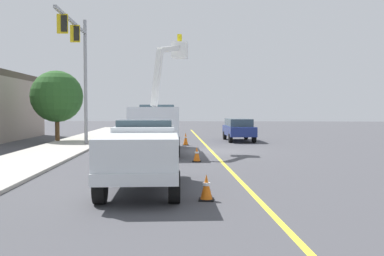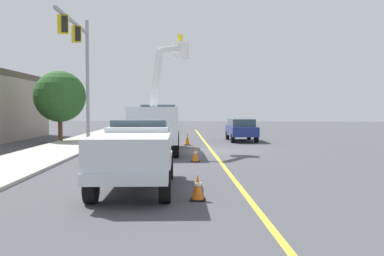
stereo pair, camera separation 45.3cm
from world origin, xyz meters
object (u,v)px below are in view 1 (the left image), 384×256
at_px(passing_minivan, 239,128).
at_px(traffic_cone_mid_front, 197,154).
at_px(traffic_cone_leading, 206,187).
at_px(utility_bucket_truck, 156,123).
at_px(traffic_signal_mast, 79,56).
at_px(service_pickup_truck, 142,153).
at_px(traffic_cone_mid_rear, 186,139).

height_order(passing_minivan, traffic_cone_mid_front, passing_minivan).
bearing_deg(traffic_cone_leading, utility_bucket_truck, 14.73).
xyz_separation_m(traffic_cone_leading, traffic_signal_mast, (14.09, 8.29, 5.30)).
xyz_separation_m(service_pickup_truck, traffic_cone_mid_rear, (15.69, 0.05, -0.69)).
distance_m(passing_minivan, traffic_signal_mast, 13.02).
bearing_deg(passing_minivan, traffic_cone_mid_front, 169.45).
bearing_deg(traffic_cone_mid_front, traffic_signal_mast, 51.91).
height_order(traffic_cone_mid_front, traffic_cone_mid_rear, traffic_cone_mid_rear).
height_order(passing_minivan, traffic_cone_mid_rear, passing_minivan).
xyz_separation_m(traffic_cone_mid_front, traffic_signal_mast, (5.91, 7.54, 5.30)).
bearing_deg(traffic_cone_mid_rear, traffic_cone_leading, -173.21).
relative_size(passing_minivan, traffic_cone_mid_front, 7.18).
relative_size(passing_minivan, traffic_signal_mast, 0.61).
bearing_deg(traffic_cone_mid_rear, service_pickup_truck, -179.81).
distance_m(passing_minivan, traffic_cone_mid_rear, 5.52).
xyz_separation_m(service_pickup_truck, traffic_cone_mid_front, (6.87, -1.22, -0.78)).
distance_m(utility_bucket_truck, traffic_cone_mid_rear, 4.72).
bearing_deg(utility_bucket_truck, service_pickup_truck, -173.21).
relative_size(passing_minivan, traffic_cone_mid_rear, 5.76).
distance_m(service_pickup_truck, passing_minivan, 20.10).
bearing_deg(passing_minivan, traffic_cone_mid_rear, 137.91).
bearing_deg(traffic_cone_mid_front, service_pickup_truck, 169.89).
xyz_separation_m(utility_bucket_truck, traffic_signal_mast, (1.47, 4.97, 4.04)).
xyz_separation_m(utility_bucket_truck, traffic_cone_mid_rear, (4.38, -1.29, -1.18)).
relative_size(utility_bucket_truck, traffic_cone_leading, 12.07).
xyz_separation_m(traffic_cone_mid_rear, traffic_signal_mast, (-2.91, 6.26, 5.22)).
bearing_deg(service_pickup_truck, traffic_cone_leading, -123.55).
bearing_deg(service_pickup_truck, traffic_signal_mast, 26.30).
xyz_separation_m(traffic_cone_leading, traffic_cone_mid_rear, (17.00, 2.02, 0.08)).
distance_m(traffic_cone_leading, traffic_signal_mast, 17.18).
height_order(utility_bucket_truck, traffic_signal_mast, traffic_signal_mast).
height_order(utility_bucket_truck, service_pickup_truck, utility_bucket_truck).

